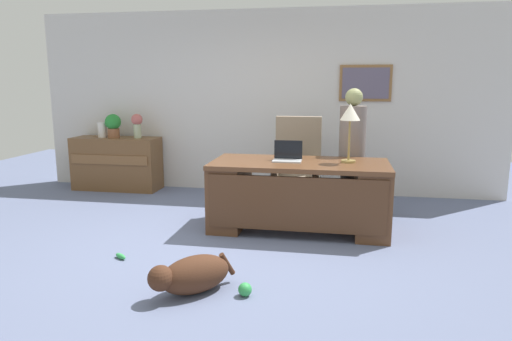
# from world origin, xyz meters

# --- Properties ---
(ground_plane) EXTENTS (12.00, 12.00, 0.00)m
(ground_plane) POSITION_xyz_m (0.00, 0.00, 0.00)
(ground_plane) COLOR slate
(back_wall) EXTENTS (7.00, 0.16, 2.70)m
(back_wall) POSITION_xyz_m (0.01, 2.60, 1.35)
(back_wall) COLOR silver
(back_wall) RESTS_ON ground_plane
(desk) EXTENTS (1.97, 0.91, 0.78)m
(desk) POSITION_xyz_m (0.72, 0.73, 0.43)
(desk) COLOR brown
(desk) RESTS_ON ground_plane
(credenza) EXTENTS (1.33, 0.50, 0.81)m
(credenza) POSITION_xyz_m (-2.26, 2.25, 0.41)
(credenza) COLOR brown
(credenza) RESTS_ON ground_plane
(armchair) EXTENTS (0.60, 0.59, 1.21)m
(armchair) POSITION_xyz_m (0.61, 1.63, 0.52)
(armchair) COLOR gray
(armchair) RESTS_ON ground_plane
(person_standing) EXTENTS (0.32, 0.32, 1.58)m
(person_standing) POSITION_xyz_m (1.30, 1.38, 0.81)
(person_standing) COLOR #262323
(person_standing) RESTS_ON ground_plane
(dog_lying) EXTENTS (0.63, 0.63, 0.30)m
(dog_lying) POSITION_xyz_m (0.03, -1.05, 0.16)
(dog_lying) COLOR #472819
(dog_lying) RESTS_ON ground_plane
(laptop) EXTENTS (0.32, 0.22, 0.22)m
(laptop) POSITION_xyz_m (0.57, 0.80, 0.83)
(laptop) COLOR #B2B5BA
(laptop) RESTS_ON desk
(desk_lamp) EXTENTS (0.22, 0.22, 0.65)m
(desk_lamp) POSITION_xyz_m (1.25, 0.82, 1.29)
(desk_lamp) COLOR #9E8447
(desk_lamp) RESTS_ON desk
(vase_with_flowers) EXTENTS (0.17, 0.17, 0.37)m
(vase_with_flowers) POSITION_xyz_m (-1.89, 2.25, 1.03)
(vase_with_flowers) COLOR #ABB790
(vase_with_flowers) RESTS_ON credenza
(vase_empty) EXTENTS (0.13, 0.13, 0.23)m
(vase_empty) POSITION_xyz_m (-2.47, 2.25, 0.93)
(vase_empty) COLOR silver
(vase_empty) RESTS_ON credenza
(potted_plant) EXTENTS (0.24, 0.24, 0.36)m
(potted_plant) POSITION_xyz_m (-2.28, 2.25, 1.01)
(potted_plant) COLOR brown
(potted_plant) RESTS_ON credenza
(dog_toy_ball) EXTENTS (0.11, 0.11, 0.11)m
(dog_toy_ball) POSITION_xyz_m (0.46, -1.02, 0.05)
(dog_toy_ball) COLOR green
(dog_toy_ball) RESTS_ON ground_plane
(dog_toy_bone) EXTENTS (0.16, 0.12, 0.05)m
(dog_toy_bone) POSITION_xyz_m (-0.87, -0.47, 0.03)
(dog_toy_bone) COLOR green
(dog_toy_bone) RESTS_ON ground_plane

